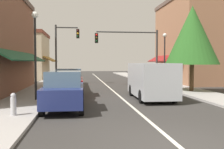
{
  "coord_description": "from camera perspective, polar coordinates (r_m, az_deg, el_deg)",
  "views": [
    {
      "loc": [
        -2.54,
        -6.51,
        2.17
      ],
      "look_at": [
        -0.13,
        12.77,
        1.26
      ],
      "focal_mm": 41.91,
      "sensor_mm": 36.0,
      "label": 1
    }
  ],
  "objects": [
    {
      "name": "ground_plane",
      "position": [
        24.73,
        -1.21,
        -2.36
      ],
      "size": [
        80.0,
        80.0,
        0.0
      ],
      "primitive_type": "plane",
      "color": "#33302D"
    },
    {
      "name": "sidewalk_left",
      "position": [
        24.77,
        -13.97,
        -2.29
      ],
      "size": [
        2.6,
        56.0,
        0.12
      ],
      "primitive_type": "cube",
      "color": "#A39E99",
      "rests_on": "ground"
    },
    {
      "name": "sidewalk_right",
      "position": [
        25.88,
        11.01,
        -2.05
      ],
      "size": [
        2.6,
        56.0,
        0.12
      ],
      "primitive_type": "cube",
      "color": "#A39E99",
      "rests_on": "ground"
    },
    {
      "name": "lane_center_stripe",
      "position": [
        24.73,
        -1.21,
        -2.35
      ],
      "size": [
        0.14,
        52.0,
        0.01
      ],
      "primitive_type": "cube",
      "color": "silver",
      "rests_on": "ground"
    },
    {
      "name": "storefront_right_block",
      "position": [
        29.22,
        17.47,
        6.96
      ],
      "size": [
        6.81,
        10.2,
        8.83
      ],
      "color": "#9E6B4C",
      "rests_on": "ground"
    },
    {
      "name": "storefront_far_left",
      "position": [
        35.08,
        -17.42,
        3.87
      ],
      "size": [
        5.3,
        8.2,
        5.94
      ],
      "color": "beige",
      "rests_on": "ground"
    },
    {
      "name": "parked_car_nearest_left",
      "position": [
        12.07,
        -10.42,
        -3.5
      ],
      "size": [
        1.83,
        4.12,
        1.77
      ],
      "rotation": [
        0.0,
        0.0,
        -0.01
      ],
      "color": "navy",
      "rests_on": "ground"
    },
    {
      "name": "parked_car_second_left",
      "position": [
        16.94,
        -9.34,
        -1.73
      ],
      "size": [
        1.79,
        4.1,
        1.77
      ],
      "rotation": [
        0.0,
        0.0,
        0.0
      ],
      "color": "maroon",
      "rests_on": "ground"
    },
    {
      "name": "van_in_lane",
      "position": [
        15.59,
        8.46,
        -1.11
      ],
      "size": [
        2.1,
        5.23,
        2.12
      ],
      "rotation": [
        0.0,
        0.0,
        -0.03
      ],
      "color": "#B2B7BC",
      "rests_on": "ground"
    },
    {
      "name": "traffic_signal_mast_arm",
      "position": [
        24.75,
        4.9,
        6.11
      ],
      "size": [
        6.01,
        0.5,
        5.24
      ],
      "color": "#333333",
      "rests_on": "ground"
    },
    {
      "name": "traffic_signal_left_corner",
      "position": [
        26.08,
        -10.56,
        6.14
      ],
      "size": [
        2.37,
        0.5,
        5.82
      ],
      "color": "#333333",
      "rests_on": "ground"
    },
    {
      "name": "street_lamp_left_near",
      "position": [
        14.9,
        -16.42,
        6.92
      ],
      "size": [
        0.36,
        0.36,
        4.92
      ],
      "color": "black",
      "rests_on": "ground"
    },
    {
      "name": "street_lamp_right_mid",
      "position": [
        24.26,
        11.42,
        5.14
      ],
      "size": [
        0.36,
        0.36,
        4.81
      ],
      "color": "black",
      "rests_on": "ground"
    },
    {
      "name": "tree_right_near",
      "position": [
        19.69,
        17.1,
        8.18
      ],
      "size": [
        3.81,
        3.81,
        6.2
      ],
      "color": "#4C331E",
      "rests_on": "ground"
    },
    {
      "name": "fire_hydrant",
      "position": [
        10.82,
        -20.72,
        -6.1
      ],
      "size": [
        0.22,
        0.22,
        0.87
      ],
      "color": "#B2B2B7",
      "rests_on": "ground"
    }
  ]
}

